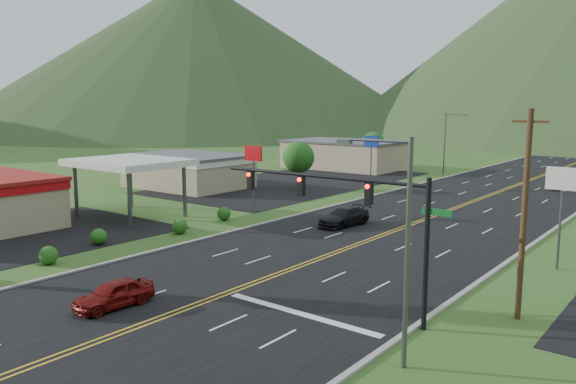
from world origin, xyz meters
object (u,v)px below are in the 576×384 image
Objects in this scene: streetlight_east at (400,237)px; streetlight_west at (447,139)px; car_red_near at (114,295)px; car_red_far at (560,184)px; traffic_signal at (350,205)px; gas_canopy at (129,164)px; car_dark_mid at (344,217)px.

streetlight_east and streetlight_west have the same top height.
streetlight_west is at bearing 102.05° from car_red_near.
streetlight_west reaches higher than car_red_far.
traffic_signal is 1.46× the size of streetlight_west.
streetlight_east is 2.11× the size of car_red_far.
gas_canopy is at bearing 59.39° from car_red_far.
streetlight_east reaches higher than car_dark_mid.
car_dark_mid is (17.70, 8.55, -4.11)m from gas_canopy.
streetlight_west reaches higher than gas_canopy.
streetlight_west is (-22.86, 60.00, 0.00)m from streetlight_east.
traffic_signal reaches higher than car_red_far.
streetlight_east is at bearing -19.88° from gas_canopy.
car_red_near is (19.01, -15.08, -4.17)m from gas_canopy.
streetlight_west is 63.83m from car_red_near.
car_dark_mid is at bearing 76.43° from car_red_far.
car_red_far is at bearing 80.56° from car_dark_mid.
car_red_near is at bearing 83.96° from car_red_far.
traffic_signal is 6.17m from streetlight_east.
streetlight_east is 1.71× the size of car_dark_mid.
car_red_near is (-9.47, -7.08, -4.63)m from traffic_signal.
gas_canopy reaches higher than car_dark_mid.
car_red_near is 0.78× the size of car_dark_mid.
car_red_far is (9.44, 33.87, -0.06)m from car_dark_mid.
car_red_far is at bearing -18.37° from streetlight_west.
car_dark_mid is (-15.48, 20.55, -4.42)m from streetlight_east.
car_red_far is (8.12, 57.50, 0.00)m from car_red_near.
gas_canopy is 50.53m from car_red_far.
streetlight_east is at bearing 16.48° from car_red_near.
gas_canopy is 1.90× the size of car_dark_mid.
car_dark_mid is (-1.32, 23.63, 0.07)m from car_red_near.
gas_canopy reaches higher than car_red_far.
streetlight_east is 35.28m from gas_canopy.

